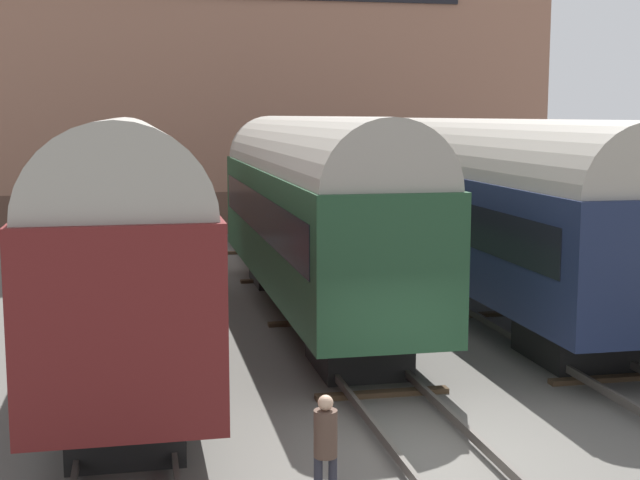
% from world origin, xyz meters
% --- Properties ---
extents(ground_plane, '(200.00, 200.00, 0.00)m').
position_xyz_m(ground_plane, '(0.00, 0.00, 0.00)').
color(ground_plane, '#56544F').
extents(track_left, '(2.60, 60.00, 0.26)m').
position_xyz_m(track_left, '(-4.75, 0.00, 0.14)').
color(track_left, '#4C4742').
rests_on(track_left, ground).
extents(track_middle, '(2.60, 60.00, 0.26)m').
position_xyz_m(track_middle, '(0.00, 0.00, 0.14)').
color(track_middle, '#4C4742').
rests_on(track_middle, ground).
extents(train_car_maroon, '(2.86, 15.60, 5.24)m').
position_xyz_m(train_car_maroon, '(-4.75, 6.52, 3.00)').
color(train_car_maroon, black).
rests_on(train_car_maroon, ground).
extents(train_car_navy, '(3.06, 16.89, 5.21)m').
position_xyz_m(train_car_navy, '(4.75, 10.10, 2.95)').
color(train_car_navy, black).
rests_on(train_car_navy, ground).
extents(train_car_green, '(2.88, 15.17, 5.27)m').
position_xyz_m(train_car_green, '(0.00, 9.87, 3.01)').
color(train_car_green, black).
rests_on(train_car_green, ground).
extents(person_worker, '(0.32, 0.32, 1.62)m').
position_xyz_m(person_worker, '(-2.10, -1.63, 0.97)').
color(person_worker, '#282833').
rests_on(person_worker, ground).
extents(warehouse_building, '(30.37, 13.30, 19.66)m').
position_xyz_m(warehouse_building, '(-0.76, 32.66, 9.83)').
color(warehouse_building, brown).
rests_on(warehouse_building, ground).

